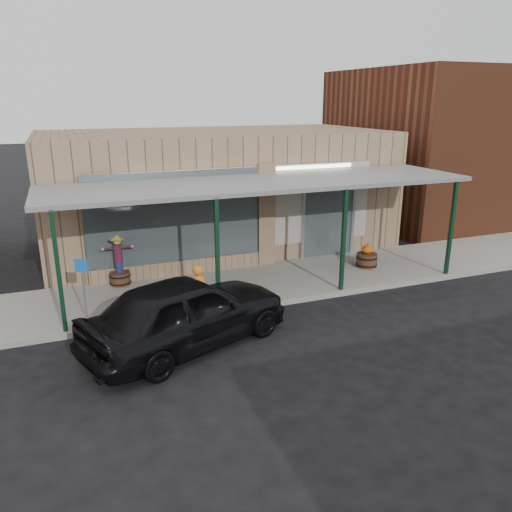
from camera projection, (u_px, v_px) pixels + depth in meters
name	position (u px, v px, depth m)	size (l,w,h in m)	color
ground	(320.00, 337.00, 11.58)	(120.00, 120.00, 0.00)	black
sidewalk	(262.00, 283.00, 14.76)	(40.00, 3.20, 0.15)	gray
storefront	(216.00, 190.00, 18.21)	(12.00, 6.25, 4.20)	#94745B
awning	(263.00, 185.00, 13.84)	(12.00, 3.00, 3.04)	gray
block_buildings_near	(257.00, 140.00, 19.32)	(61.00, 8.00, 8.00)	brown
barrel_scarecrow	(119.00, 268.00, 14.29)	(0.87, 0.75, 1.49)	#543521
barrel_pumpkin	(367.00, 258.00, 15.90)	(0.81, 0.81, 0.77)	#543521
handicap_sign	(83.00, 281.00, 11.93)	(0.30, 0.12, 1.52)	gray
parked_sedan	(187.00, 312.00, 10.96)	(5.16, 3.56, 1.63)	black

